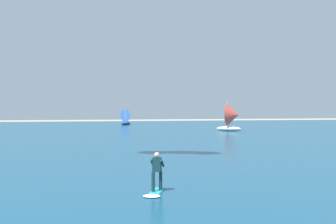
{
  "coord_description": "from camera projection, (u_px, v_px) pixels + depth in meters",
  "views": [
    {
      "loc": [
        -3.77,
        -1.73,
        3.69
      ],
      "look_at": [
        -0.36,
        16.72,
        3.43
      ],
      "focal_mm": 42.58,
      "sensor_mm": 36.0,
      "label": 1
    }
  ],
  "objects": [
    {
      "name": "ocean",
      "position": [
        123.0,
        134.0,
        52.69
      ],
      "size": [
        160.0,
        90.0,
        0.1
      ],
      "primitive_type": "cube",
      "color": "navy",
      "rests_on": "ground"
    },
    {
      "name": "kitesurfer",
      "position": [
        156.0,
        178.0,
        16.49
      ],
      "size": [
        1.24,
        2.02,
        1.67
      ],
      "color": "#26B2CC",
      "rests_on": "ocean"
    },
    {
      "name": "sailboat_near_shore",
      "position": [
        127.0,
        117.0,
        77.27
      ],
      "size": [
        2.97,
        3.09,
        3.45
      ],
      "color": "navy",
      "rests_on": "ocean"
    },
    {
      "name": "sailboat_far_right",
      "position": [
        232.0,
        117.0,
        57.74
      ],
      "size": [
        3.97,
        3.72,
        4.41
      ],
      "color": "silver",
      "rests_on": "ocean"
    }
  ]
}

